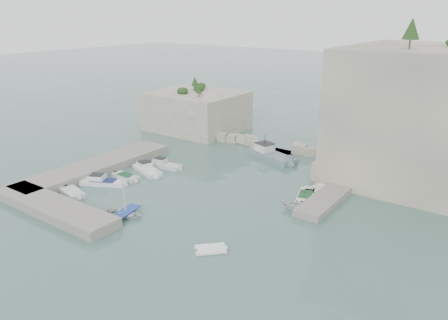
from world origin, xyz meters
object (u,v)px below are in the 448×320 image
Objects in this scene: rowboat at (126,216)px; tender_east_d at (326,179)px; motorboat_c at (126,179)px; tender_east_a at (296,210)px; motorboat_a at (165,167)px; work_boat at (272,159)px; motorboat_b at (148,172)px; inflatable_dinghy at (210,251)px; motorboat_d at (104,184)px; tender_east_c at (315,192)px; tender_east_b at (305,199)px; motorboat_e at (73,195)px.

tender_east_d is at bearing -40.98° from rowboat.
tender_east_a is (22.81, 4.53, 0.00)m from motorboat_c.
work_boat is (10.42, 12.32, 0.00)m from motorboat_a.
motorboat_c is (-0.52, -3.51, 0.00)m from motorboat_b.
motorboat_c is 21.99m from inflatable_dinghy.
inflatable_dinghy is (21.24, -5.05, 0.00)m from motorboat_d.
motorboat_d is (-1.98, -9.41, 0.00)m from motorboat_a.
motorboat_c is 24.72m from tender_east_c.
tender_east_a is (22.29, 1.02, 0.00)m from motorboat_b.
tender_east_b is (1.85, 16.12, 0.00)m from inflatable_dinghy.
tender_east_b is at bearing -171.68° from tender_east_c.
tender_east_a reaches higher than rowboat.
tender_east_a is at bearing 34.24° from inflatable_dinghy.
tender_east_a reaches higher than motorboat_b.
motorboat_c reaches higher than inflatable_dinghy.
inflatable_dinghy is (20.44, -8.11, 0.00)m from motorboat_c.
motorboat_a reaches higher than inflatable_dinghy.
tender_east_a is 0.36× the size of work_boat.
work_boat reaches higher than tender_east_c.
motorboat_a reaches higher than rowboat.
motorboat_a is at bearing 95.52° from motorboat_b.
tender_east_c is at bearing -8.01° from tender_east_a.
tender_east_b is (13.84, 15.68, 0.00)m from rowboat.
motorboat_c is (-1.18, -6.35, 0.00)m from motorboat_a.
inflatable_dinghy is (19.93, -11.62, 0.00)m from motorboat_b.
motorboat_e is at bearing -108.58° from motorboat_a.
rowboat is at bearing -71.44° from motorboat_a.
work_boat is (-10.01, 2.99, 0.00)m from tender_east_d.
motorboat_a and motorboat_b have the same top height.
motorboat_c and tender_east_b have the same top height.
motorboat_a and motorboat_d have the same top height.
motorboat_c is at bearing -103.09° from work_boat.
rowboat is at bearing 132.75° from inflatable_dinghy.
motorboat_e and tender_east_b have the same top height.
motorboat_a is 6.46m from motorboat_c.
motorboat_e is at bearing -80.04° from motorboat_b.
motorboat_c is 1.39× the size of inflatable_dinghy.
motorboat_e is at bearing 77.26° from rowboat.
tender_east_c is at bearing -18.55° from work_boat.
work_boat is at bearing 72.57° from motorboat_b.
inflatable_dinghy is (11.98, -0.44, 0.00)m from rowboat.
tender_east_b and tender_east_c have the same top height.
inflatable_dinghy is at bearing -169.38° from tender_east_d.
motorboat_d is at bearing -103.16° from motorboat_c.
motorboat_d is (-0.80, -3.06, 0.00)m from motorboat_c.
rowboat reaches higher than tender_east_c.
tender_east_b is (21.78, 4.51, 0.00)m from motorboat_b.
work_boat is at bearing 34.29° from motorboat_d.
motorboat_d is at bearing -110.77° from motorboat_a.
tender_east_a reaches higher than motorboat_e.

